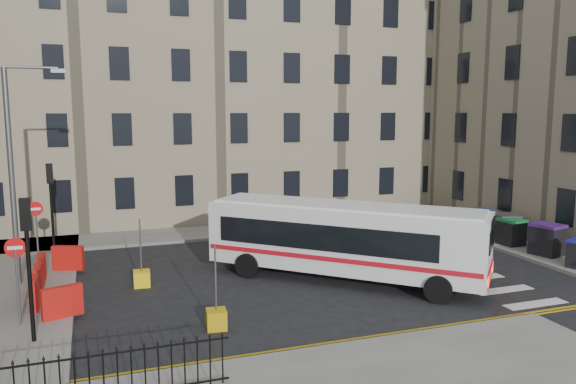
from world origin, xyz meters
TOP-DOWN VIEW (x-y plane):
  - ground at (0.00, 0.00)m, footprint 120.00×120.00m
  - pavement_north at (-6.00, 8.60)m, footprint 36.00×3.20m
  - pavement_east at (9.00, 4.00)m, footprint 2.40×26.00m
  - terrace_north at (-7.00, 15.50)m, footprint 38.30×10.80m
  - traffic_light_nw at (-12.00, 6.50)m, footprint 0.28×0.22m
  - traffic_light_sw at (-12.00, -4.00)m, footprint 0.28×0.22m
  - streetlamp at (-13.00, 2.00)m, footprint 0.50×0.22m
  - no_entry_north at (-12.50, 4.50)m, footprint 0.60×0.08m
  - no_entry_south at (-12.50, -2.50)m, footprint 0.60×0.08m
  - roadworks_barriers at (-11.84, 0.50)m, footprint 1.66×6.26m
  - iron_railings at (-11.25, -8.20)m, footprint 7.80×0.04m
  - bus at (-1.07, -1.27)m, footprint 9.52×9.19m
  - wheelie_bin_b at (8.98, -1.29)m, footprint 1.39×1.51m
  - wheelie_bin_c at (8.80, 0.79)m, footprint 1.04×1.18m
  - wheelie_bin_d at (9.22, 1.63)m, footprint 1.31×1.42m
  - wheelie_bin_e at (9.14, 3.43)m, footprint 1.07×1.21m
  - bollard_yellow at (-8.62, 0.55)m, footprint 0.63×0.63m
  - bollard_chevron at (-6.85, -4.49)m, footprint 0.66×0.66m

SIDE VIEW (x-z plane):
  - ground at x=0.00m, z-range 0.00..0.00m
  - pavement_north at x=-6.00m, z-range 0.00..0.15m
  - pavement_east at x=9.00m, z-range 0.00..0.15m
  - bollard_yellow at x=-8.62m, z-range 0.00..0.60m
  - bollard_chevron at x=-6.85m, z-range 0.00..0.60m
  - roadworks_barriers at x=-11.84m, z-range 0.15..1.15m
  - iron_railings at x=-11.25m, z-range 0.15..1.35m
  - wheelie_bin_c at x=8.80m, z-range 0.16..1.41m
  - wheelie_bin_e at x=9.14m, z-range 0.16..1.43m
  - wheelie_bin_d at x=9.22m, z-range 0.16..1.48m
  - wheelie_bin_b at x=8.98m, z-range 0.16..1.57m
  - bus at x=-1.07m, z-range 0.23..3.17m
  - no_entry_north at x=-12.50m, z-range 0.58..3.58m
  - no_entry_south at x=-12.50m, z-range 0.58..3.58m
  - traffic_light_nw at x=-12.00m, z-range 0.82..4.92m
  - traffic_light_sw at x=-12.00m, z-range 0.82..4.92m
  - streetlamp at x=-13.00m, z-range 0.27..8.41m
  - terrace_north at x=-7.00m, z-range 0.02..17.22m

